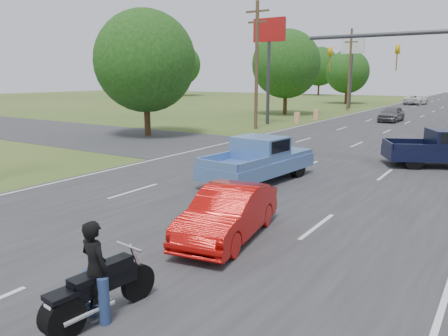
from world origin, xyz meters
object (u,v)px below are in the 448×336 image
Objects in this scene: navy_pickup at (447,148)px; distant_car_white at (416,100)px; red_convertible at (228,214)px; distant_car_grey at (391,114)px; motorcycle at (93,294)px; rider at (95,274)px; blue_pickup at (260,159)px.

navy_pickup reaches higher than distant_car_white.
distant_car_grey reaches higher than red_convertible.
red_convertible is 4.67m from motorcycle.
navy_pickup is at bearing -69.00° from distant_car_grey.
rider is (0.01, 0.06, 0.35)m from motorcycle.
rider reaches higher than distant_car_grey.
distant_car_grey is at bearing 101.91° from motorcycle.
blue_pickup reaches higher than motorcycle.
rider is 0.33× the size of distant_car_white.
navy_pickup is at bearing -94.12° from rider.
rider is at bearing -70.37° from blue_pickup.
red_convertible is 14.05m from navy_pickup.
blue_pickup reaches higher than red_convertible.
rider reaches higher than distant_car_white.
navy_pickup reaches higher than motorcycle.
navy_pickup reaches higher than rider.
rider is 0.31× the size of navy_pickup.
motorcycle is 0.43× the size of distant_car_white.
red_convertible is 0.97× the size of distant_car_grey.
distant_car_grey is at bearing -78.07° from rider.
blue_pickup is 27.96m from distant_car_grey.
rider is at bearing 90.00° from motorcycle.
blue_pickup is at bearing 101.57° from distant_car_white.
motorcycle is at bearing 90.00° from rider.
motorcycle is 0.36m from rider.
red_convertible is 6.71m from blue_pickup.
distant_car_white is (-6.45, 67.74, -0.13)m from rider.
navy_pickup is 21.81m from distant_car_grey.
blue_pickup is at bearing -85.86° from distant_car_grey.
rider is 0.31× the size of blue_pickup.
rider is 68.04m from distant_car_white.
blue_pickup reaches higher than distant_car_white.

